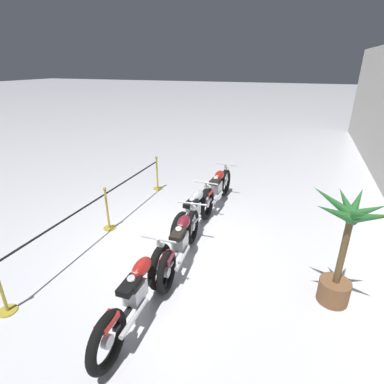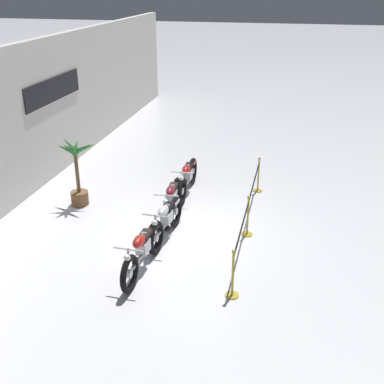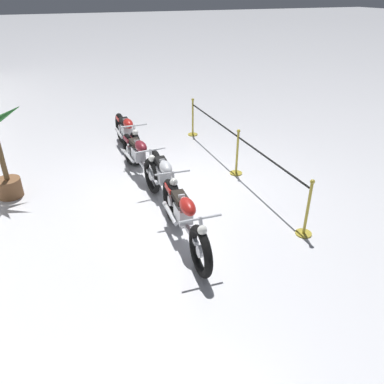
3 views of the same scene
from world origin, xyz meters
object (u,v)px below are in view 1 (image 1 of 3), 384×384
motorcycle_red_0 (217,189)px  stanchion_far_left (130,187)px  motorcycle_red_3 (138,293)px  potted_palm_left_of_row (343,250)px  stanchion_mid_left (108,215)px  stanchion_mid_right (2,293)px  motorcycle_maroon_2 (181,242)px  motorcycle_silver_1 (194,212)px

motorcycle_red_0 → stanchion_far_left: stanchion_far_left is taller
motorcycle_red_0 → motorcycle_red_3: same height
potted_palm_left_of_row → stanchion_mid_left: 4.82m
stanchion_mid_right → motorcycle_red_0: bearing=157.2°
potted_palm_left_of_row → stanchion_mid_left: bearing=-98.7°
motorcycle_red_0 → motorcycle_maroon_2: bearing=1.3°
motorcycle_silver_1 → stanchion_mid_right: 3.82m
motorcycle_red_3 → stanchion_far_left: 3.73m
stanchion_far_left → stanchion_mid_right: bearing=0.0°
motorcycle_red_3 → stanchion_far_left: (-3.15, -1.99, 0.18)m
stanchion_far_left → stanchion_mid_left: same height
stanchion_mid_left → motorcycle_silver_1: bearing=107.8°
stanchion_mid_right → potted_palm_left_of_row: bearing=112.8°
potted_palm_left_of_row → stanchion_far_left: size_ratio=0.36×
motorcycle_maroon_2 → stanchion_mid_left: stanchion_mid_left is taller
motorcycle_silver_1 → potted_palm_left_of_row: bearing=65.0°
stanchion_far_left → motorcycle_red_3: bearing=32.3°
potted_palm_left_of_row → stanchion_mid_left: potted_palm_left_of_row is taller
motorcycle_silver_1 → stanchion_mid_right: bearing=-29.6°
motorcycle_silver_1 → stanchion_mid_right: size_ratio=2.08×
motorcycle_red_0 → motorcycle_red_3: 4.17m
motorcycle_red_0 → stanchion_mid_left: size_ratio=2.20×
motorcycle_red_0 → stanchion_mid_left: stanchion_mid_left is taller
stanchion_far_left → stanchion_mid_left: 1.08m
motorcycle_red_3 → stanchion_mid_right: (0.59, -1.99, -0.12)m
motorcycle_maroon_2 → stanchion_mid_left: 2.16m
motorcycle_red_3 → stanchion_mid_right: bearing=-73.4°
motorcycle_red_0 → stanchion_mid_right: size_ratio=2.20×
motorcycle_red_0 → motorcycle_maroon_2: size_ratio=1.01×
motorcycle_red_3 → motorcycle_silver_1: bearing=-177.7°
motorcycle_red_3 → stanchion_far_left: size_ratio=0.44×
motorcycle_silver_1 → motorcycle_maroon_2: motorcycle_silver_1 is taller
motorcycle_maroon_2 → stanchion_mid_right: stanchion_mid_right is taller
stanchion_mid_left → stanchion_mid_right: bearing=0.0°
motorcycle_maroon_2 → stanchion_far_left: (-1.66, -2.07, 0.18)m
motorcycle_red_0 → motorcycle_red_3: (4.17, -0.01, -0.00)m
potted_palm_left_of_row → motorcycle_silver_1: bearing=-115.0°
motorcycle_maroon_2 → motorcycle_red_0: bearing=-178.7°
motorcycle_red_3 → stanchion_mid_left: (-2.12, -1.99, -0.12)m
motorcycle_red_0 → potted_palm_left_of_row: size_ratio=1.19×
motorcycle_red_0 → motorcycle_silver_1: bearing=-4.7°
motorcycle_maroon_2 → stanchion_mid_right: 2.94m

